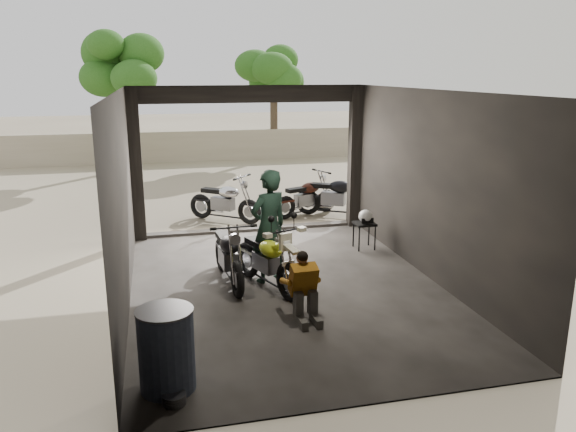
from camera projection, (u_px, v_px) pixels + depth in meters
name	position (u px, v px, depth m)	size (l,w,h in m)	color
ground	(286.00, 288.00, 9.30)	(80.00, 80.00, 0.00)	#7A6D56
garage	(279.00, 206.00, 9.50)	(7.00, 7.13, 3.20)	#2D2B28
boundary_wall	(205.00, 146.00, 22.33)	(18.00, 0.30, 1.20)	gray
tree_left	(119.00, 56.00, 19.39)	(2.20, 2.20, 5.60)	#382B1E
tree_right	(274.00, 69.00, 22.22)	(2.20, 2.20, 5.00)	#382B1E
main_bike	(267.00, 256.00, 9.14)	(0.70, 1.70, 1.13)	beige
left_bike	(228.00, 251.00, 9.38)	(0.69, 1.68, 1.14)	black
outside_bike_a	(225.00, 198.00, 13.28)	(0.69, 1.69, 1.14)	black
outside_bike_b	(306.00, 194.00, 13.83)	(0.66, 1.61, 1.09)	#3B170E
outside_bike_c	(335.00, 193.00, 13.71)	(0.73, 1.78, 1.20)	black
rider	(269.00, 227.00, 9.35)	(0.71, 0.46, 1.94)	black
mechanic	(305.00, 290.00, 7.93)	(0.50, 0.68, 0.98)	#A86B16
stool	(364.00, 226.00, 11.20)	(0.40, 0.40, 0.55)	black
helmet	(366.00, 216.00, 11.14)	(0.28, 0.29, 0.27)	silver
oil_drum	(166.00, 351.00, 6.22)	(0.62, 0.62, 0.96)	#3A4761
sign_post	(367.00, 157.00, 13.83)	(0.72, 0.08, 2.15)	black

